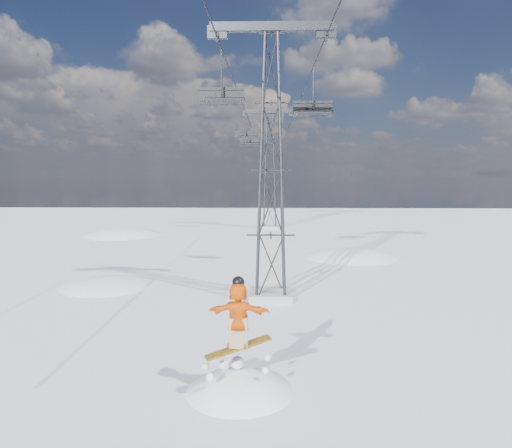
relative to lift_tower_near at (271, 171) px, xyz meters
name	(u,v)px	position (x,y,z in m)	size (l,w,h in m)	color
ground	(240,382)	(-0.80, -8.00, -5.47)	(120.00, 120.00, 0.00)	white
snow_terrain	(195,375)	(-5.57, 13.24, -15.06)	(39.00, 37.00, 22.00)	white
lift_tower_near	(271,171)	(0.00, 0.00, 0.00)	(5.20, 1.80, 11.43)	#999999
lift_tower_far	(270,172)	(0.00, 25.00, 0.00)	(5.20, 1.80, 11.43)	#999999
haul_cables	(271,89)	(0.00, 11.50, 5.38)	(4.46, 51.00, 0.06)	black
lift_chair_near	(222,95)	(-2.20, 1.61, 3.37)	(2.03, 0.58, 2.51)	black
lift_chair_mid	(313,107)	(2.20, 5.21, 3.32)	(2.07, 0.60, 2.57)	black
lift_chair_far	(246,135)	(-2.20, 22.63, 3.39)	(2.01, 0.58, 2.49)	black
lift_chair_extra	(249,141)	(-2.20, 30.04, 3.32)	(2.08, 0.60, 2.58)	black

